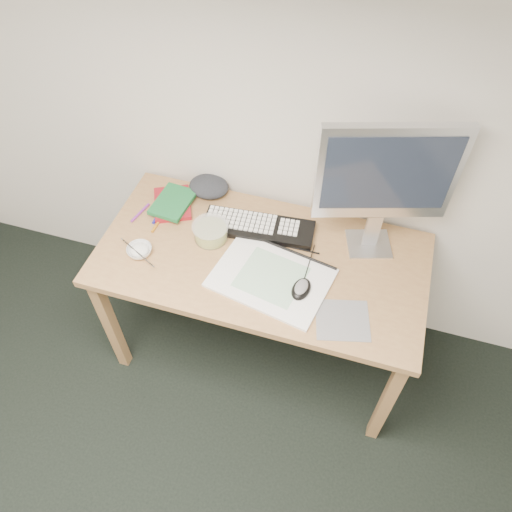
{
  "coord_description": "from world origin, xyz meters",
  "views": [
    {
      "loc": [
        0.49,
        0.14,
        2.39
      ],
      "look_at": [
        0.12,
        1.37,
        0.83
      ],
      "focal_mm": 35.0,
      "sensor_mm": 36.0,
      "label": 1
    }
  ],
  "objects_px": {
    "keyboard": "(258,227)",
    "rice_bowl": "(140,251)",
    "desk": "(261,269)",
    "sketchpad": "(271,278)",
    "monitor": "(386,177)"
  },
  "relations": [
    {
      "from": "keyboard",
      "to": "rice_bowl",
      "type": "height_order",
      "value": "rice_bowl"
    },
    {
      "from": "desk",
      "to": "rice_bowl",
      "type": "height_order",
      "value": "rice_bowl"
    },
    {
      "from": "keyboard",
      "to": "sketchpad",
      "type": "bearing_deg",
      "value": -67.39
    },
    {
      "from": "desk",
      "to": "rice_bowl",
      "type": "distance_m",
      "value": 0.53
    },
    {
      "from": "keyboard",
      "to": "monitor",
      "type": "bearing_deg",
      "value": 1.47
    },
    {
      "from": "keyboard",
      "to": "rice_bowl",
      "type": "relative_size",
      "value": 4.59
    },
    {
      "from": "keyboard",
      "to": "rice_bowl",
      "type": "xyz_separation_m",
      "value": [
        -0.44,
        -0.28,
        0.0
      ]
    },
    {
      "from": "sketchpad",
      "to": "rice_bowl",
      "type": "xyz_separation_m",
      "value": [
        -0.57,
        -0.03,
        0.01
      ]
    },
    {
      "from": "sketchpad",
      "to": "desk",
      "type": "bearing_deg",
      "value": 137.23
    },
    {
      "from": "monitor",
      "to": "rice_bowl",
      "type": "distance_m",
      "value": 1.05
    },
    {
      "from": "sketchpad",
      "to": "keyboard",
      "type": "relative_size",
      "value": 0.95
    },
    {
      "from": "desk",
      "to": "monitor",
      "type": "xyz_separation_m",
      "value": [
        0.43,
        0.2,
        0.47
      ]
    },
    {
      "from": "desk",
      "to": "sketchpad",
      "type": "xyz_separation_m",
      "value": [
        0.07,
        -0.1,
        0.09
      ]
    },
    {
      "from": "sketchpad",
      "to": "rice_bowl",
      "type": "relative_size",
      "value": 4.34
    },
    {
      "from": "desk",
      "to": "rice_bowl",
      "type": "relative_size",
      "value": 13.1
    }
  ]
}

